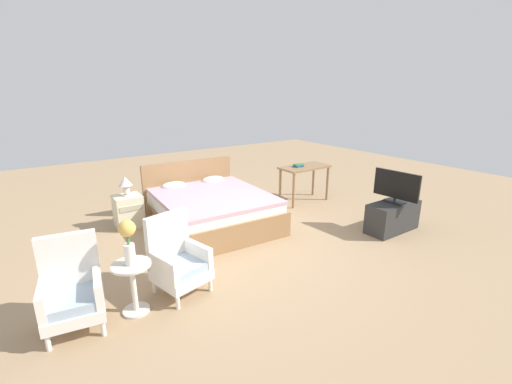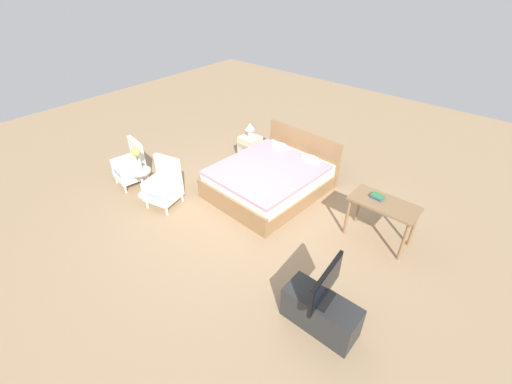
# 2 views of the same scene
# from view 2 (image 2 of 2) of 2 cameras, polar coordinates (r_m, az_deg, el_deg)

# --- Properties ---
(ground_plane) EXTENTS (16.00, 16.00, 0.00)m
(ground_plane) POSITION_cam_2_polar(r_m,az_deg,el_deg) (6.25, -2.22, -3.93)
(ground_plane) COLOR #A38460
(bed) EXTENTS (1.88, 2.26, 0.96)m
(bed) POSITION_cam_2_polar(r_m,az_deg,el_deg) (6.73, 2.55, 2.30)
(bed) COLOR #997047
(bed) RESTS_ON ground_plane
(armchair_by_window_left) EXTENTS (0.62, 0.62, 0.92)m
(armchair_by_window_left) POSITION_cam_2_polar(r_m,az_deg,el_deg) (7.38, -20.03, 3.95)
(armchair_by_window_left) COLOR white
(armchair_by_window_left) RESTS_ON ground_plane
(armchair_by_window_right) EXTENTS (0.65, 0.65, 0.92)m
(armchair_by_window_right) POSITION_cam_2_polar(r_m,az_deg,el_deg) (6.57, -14.98, 0.90)
(armchair_by_window_right) COLOR white
(armchair_by_window_right) RESTS_ON ground_plane
(side_table) EXTENTS (0.40, 0.40, 0.57)m
(side_table) POSITION_cam_2_polar(r_m,az_deg,el_deg) (6.92, -18.47, 1.93)
(side_table) COLOR beige
(side_table) RESTS_ON ground_plane
(flower_vase) EXTENTS (0.17, 0.17, 0.48)m
(flower_vase) POSITION_cam_2_polar(r_m,az_deg,el_deg) (6.68, -19.25, 5.55)
(flower_vase) COLOR silver
(flower_vase) RESTS_ON side_table
(nightstand) EXTENTS (0.44, 0.41, 0.55)m
(nightstand) POSITION_cam_2_polar(r_m,az_deg,el_deg) (7.88, -0.98, 7.36)
(nightstand) COLOR beige
(nightstand) RESTS_ON ground_plane
(table_lamp) EXTENTS (0.22, 0.22, 0.33)m
(table_lamp) POSITION_cam_2_polar(r_m,az_deg,el_deg) (7.66, -1.02, 10.60)
(table_lamp) COLOR silver
(table_lamp) RESTS_ON nightstand
(tv_stand) EXTENTS (0.96, 0.40, 0.49)m
(tv_stand) POSITION_cam_2_polar(r_m,az_deg,el_deg) (4.60, 10.70, -19.11)
(tv_stand) COLOR #2D2D2D
(tv_stand) RESTS_ON ground_plane
(tv_flatscreen) EXTENTS (0.23, 0.76, 0.52)m
(tv_flatscreen) POSITION_cam_2_polar(r_m,az_deg,el_deg) (4.19, 11.51, -14.95)
(tv_flatscreen) COLOR black
(tv_flatscreen) RESTS_ON tv_stand
(vanity_desk) EXTENTS (1.04, 0.52, 0.75)m
(vanity_desk) POSITION_cam_2_polar(r_m,az_deg,el_deg) (5.73, 20.43, -2.57)
(vanity_desk) COLOR #8E6B47
(vanity_desk) RESTS_ON ground_plane
(book_stack) EXTENTS (0.21, 0.16, 0.06)m
(book_stack) POSITION_cam_2_polar(r_m,az_deg,el_deg) (5.71, 19.58, -0.73)
(book_stack) COLOR #284C8E
(book_stack) RESTS_ON vanity_desk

